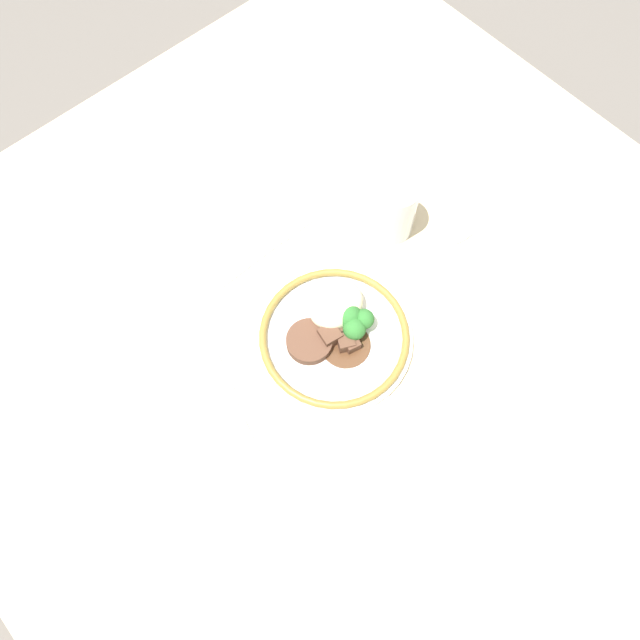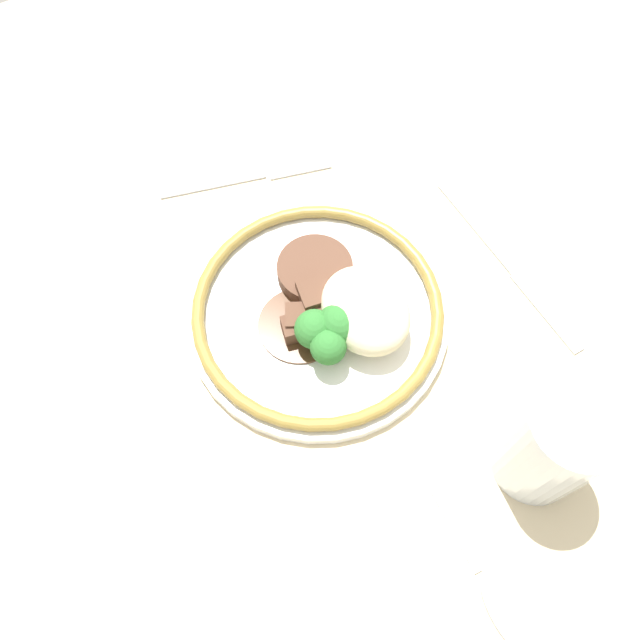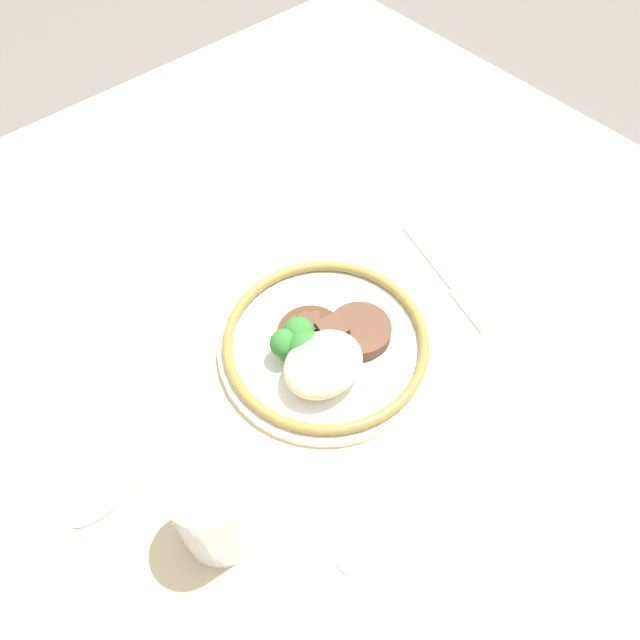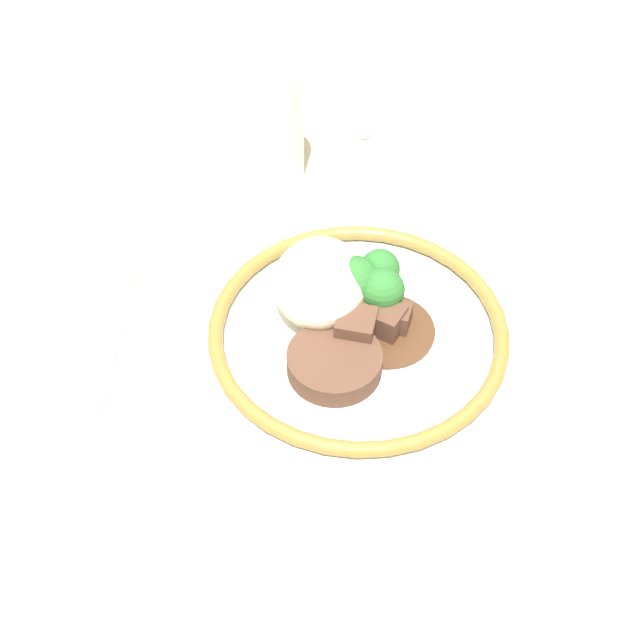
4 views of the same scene
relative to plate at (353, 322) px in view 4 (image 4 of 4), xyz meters
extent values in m
plane|color=#5B5651|center=(0.03, 0.03, -0.05)|extent=(8.00, 8.00, 0.00)
cube|color=beige|center=(0.03, 0.03, -0.04)|extent=(1.27, 1.28, 0.03)
cylinder|color=white|center=(-0.01, 0.00, -0.01)|extent=(0.25, 0.25, 0.01)
torus|color=olive|center=(-0.01, 0.00, 0.00)|extent=(0.23, 0.23, 0.01)
ellipsoid|color=beige|center=(0.02, 0.02, 0.02)|extent=(0.09, 0.08, 0.05)
cylinder|color=brown|center=(-0.04, 0.01, 0.00)|extent=(0.07, 0.07, 0.02)
cylinder|color=#51331E|center=(0.00, -0.03, -0.01)|extent=(0.08, 0.08, 0.00)
cube|color=brown|center=(0.01, 0.00, 0.00)|extent=(0.03, 0.03, 0.02)
cube|color=brown|center=(-0.01, 0.00, 0.01)|extent=(0.03, 0.03, 0.03)
cube|color=brown|center=(0.00, -0.03, 0.01)|extent=(0.03, 0.03, 0.02)
cube|color=brown|center=(0.00, -0.03, 0.00)|extent=(0.03, 0.03, 0.02)
cylinder|color=#5B8E47|center=(0.03, 0.00, 0.00)|extent=(0.01, 0.01, 0.01)
sphere|color=#2D702D|center=(0.03, 0.00, 0.02)|extent=(0.04, 0.04, 0.04)
cylinder|color=#5B8E47|center=(0.02, -0.02, 0.00)|extent=(0.01, 0.01, 0.01)
sphere|color=#2D702D|center=(0.02, -0.02, 0.02)|extent=(0.04, 0.04, 0.04)
cylinder|color=#5B8E47|center=(0.04, -0.02, 0.00)|extent=(0.01, 0.01, 0.02)
sphere|color=#2D702D|center=(0.04, -0.02, 0.02)|extent=(0.03, 0.03, 0.03)
cylinder|color=#5B8E47|center=(0.03, 0.00, 0.00)|extent=(0.01, 0.01, 0.01)
sphere|color=#2D702D|center=(0.03, 0.00, 0.02)|extent=(0.03, 0.03, 0.03)
cylinder|color=orange|center=(0.20, 0.09, 0.02)|extent=(0.06, 0.06, 0.07)
cylinder|color=silver|center=(0.20, 0.09, 0.04)|extent=(0.07, 0.07, 0.11)
cube|color=#ADADB2|center=(-0.20, -0.02, -0.02)|extent=(0.04, 0.11, 0.00)
cube|color=#ADADB2|center=(-0.17, 0.07, -0.02)|extent=(0.03, 0.07, 0.00)
cube|color=#ADADB2|center=(-0.01, 0.19, -0.02)|extent=(0.13, 0.01, 0.00)
cube|color=#ADADB2|center=(0.10, 0.19, -0.02)|extent=(0.10, 0.01, 0.00)
cube|color=#ADADB2|center=(0.20, 0.00, -0.02)|extent=(0.10, 0.02, 0.00)
ellipsoid|color=#ADADB2|center=(0.29, -0.01, -0.02)|extent=(0.05, 0.02, 0.01)
camera|label=1|loc=(-0.26, -0.26, 0.89)|focal=35.00mm
camera|label=2|loc=(0.23, -0.14, 0.51)|focal=35.00mm
camera|label=3|loc=(0.26, 0.29, 0.58)|focal=35.00mm
camera|label=4|loc=(-0.46, 0.01, 0.52)|focal=50.00mm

